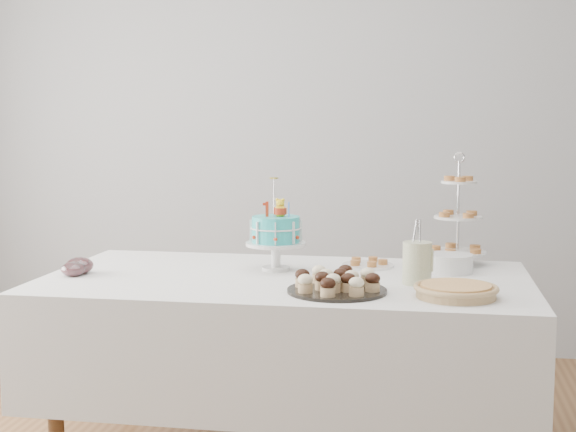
% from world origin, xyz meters
% --- Properties ---
extents(walls, '(5.04, 4.04, 2.70)m').
position_xyz_m(walls, '(0.00, 0.00, 1.35)').
color(walls, '#97999C').
rests_on(walls, floor).
extents(table, '(1.92, 1.02, 0.77)m').
position_xyz_m(table, '(0.00, 0.30, 0.54)').
color(table, silver).
rests_on(table, floor).
extents(birthday_cake, '(0.25, 0.25, 0.38)m').
position_xyz_m(birthday_cake, '(-0.07, 0.43, 0.87)').
color(birthday_cake, silver).
rests_on(birthday_cake, table).
extents(cupcake_tray, '(0.36, 0.36, 0.08)m').
position_xyz_m(cupcake_tray, '(0.23, 0.04, 0.81)').
color(cupcake_tray, black).
rests_on(cupcake_tray, table).
extents(pie, '(0.30, 0.30, 0.05)m').
position_xyz_m(pie, '(0.65, 0.02, 0.80)').
color(pie, tan).
rests_on(pie, table).
extents(tiered_stand, '(0.25, 0.25, 0.49)m').
position_xyz_m(tiered_stand, '(0.68, 0.70, 0.97)').
color(tiered_stand, silver).
rests_on(tiered_stand, table).
extents(plate_stack, '(0.19, 0.19, 0.08)m').
position_xyz_m(plate_stack, '(0.64, 0.51, 0.81)').
color(plate_stack, silver).
rests_on(plate_stack, table).
extents(pastry_plate, '(0.22, 0.22, 0.03)m').
position_xyz_m(pastry_plate, '(0.30, 0.58, 0.78)').
color(pastry_plate, silver).
rests_on(pastry_plate, table).
extents(jam_bowl_a, '(0.10, 0.10, 0.06)m').
position_xyz_m(jam_bowl_a, '(-0.84, 0.16, 0.80)').
color(jam_bowl_a, silver).
rests_on(jam_bowl_a, table).
extents(jam_bowl_b, '(0.11, 0.11, 0.07)m').
position_xyz_m(jam_bowl_b, '(-0.84, 0.22, 0.80)').
color(jam_bowl_b, silver).
rests_on(jam_bowl_b, table).
extents(utensil_pitcher, '(0.12, 0.11, 0.25)m').
position_xyz_m(utensil_pitcher, '(0.52, 0.24, 0.86)').
color(utensil_pitcher, silver).
rests_on(utensil_pitcher, table).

